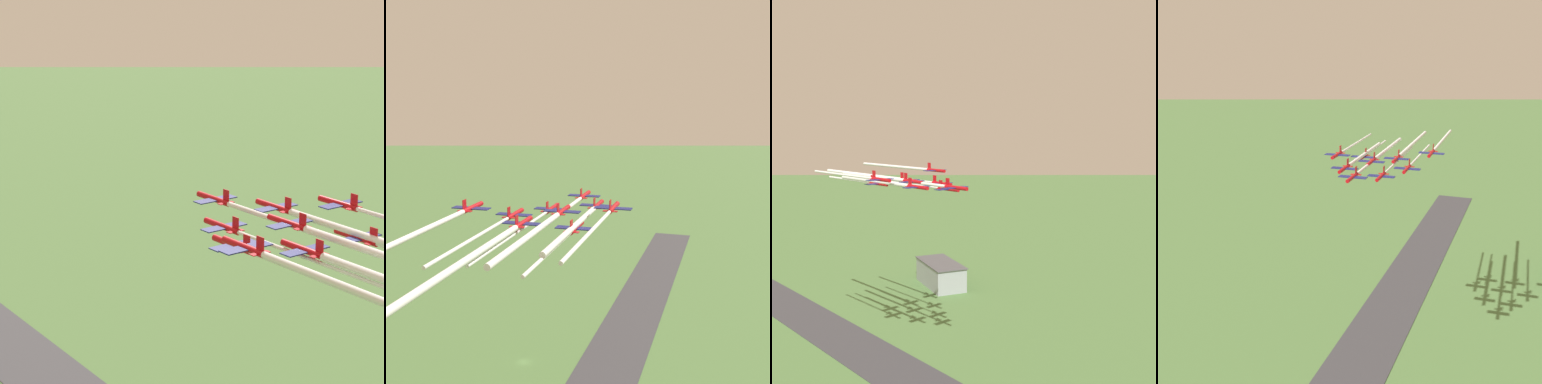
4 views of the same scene
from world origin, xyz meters
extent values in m
cylinder|color=#B20C14|center=(-17.53, -39.43, 72.27)|extent=(9.66, 4.37, 1.20)
cube|color=navy|center=(-18.15, -39.65, 72.27)|extent=(5.49, 9.51, 0.20)
cube|color=#B20C14|center=(-21.34, -40.76, 73.77)|extent=(1.70, 0.72, 2.40)
cube|color=#B20C14|center=(-21.34, -40.76, 72.27)|extent=(2.28, 3.69, 0.13)
cylinder|color=#B20C14|center=(-29.98, -36.97, 70.36)|extent=(9.66, 4.37, 1.20)
cube|color=navy|center=(-30.60, -37.18, 70.36)|extent=(5.49, 9.51, 0.20)
cube|color=#B20C14|center=(-33.79, -38.30, 71.86)|extent=(1.70, 0.72, 2.40)
cube|color=#B20C14|center=(-33.79, -38.30, 70.36)|extent=(2.28, 3.69, 0.13)
cylinder|color=#B20C14|center=(-25.74, -49.11, 72.04)|extent=(9.66, 4.37, 1.20)
cube|color=navy|center=(-26.35, -49.33, 72.04)|extent=(5.49, 9.51, 0.20)
cube|color=#B20C14|center=(-29.55, -50.44, 73.54)|extent=(1.70, 0.72, 2.40)
cube|color=#B20C14|center=(-29.55, -50.44, 72.04)|extent=(2.28, 3.69, 0.13)
cylinder|color=#B20C14|center=(-42.43, -34.50, 70.86)|extent=(9.66, 4.37, 1.20)
cube|color=navy|center=(-43.05, -34.72, 70.86)|extent=(5.49, 9.51, 0.20)
cube|color=#B20C14|center=(-46.24, -35.83, 72.36)|extent=(1.70, 0.72, 2.40)
cube|color=#B20C14|center=(-46.24, -35.83, 70.86)|extent=(2.28, 3.69, 0.13)
cylinder|color=#B20C14|center=(-38.18, -46.65, 72.49)|extent=(9.66, 4.37, 1.20)
cube|color=navy|center=(-38.80, -46.86, 72.49)|extent=(5.49, 9.51, 0.20)
cube|color=#B20C14|center=(-41.99, -47.98, 73.99)|extent=(1.70, 0.72, 2.40)
cube|color=#B20C14|center=(-41.99, -47.98, 72.49)|extent=(2.28, 3.69, 0.13)
cylinder|color=#B20C14|center=(-33.94, -58.80, 74.04)|extent=(9.66, 4.37, 1.20)
cube|color=navy|center=(-34.56, -59.01, 74.04)|extent=(5.49, 9.51, 0.20)
cube|color=#B20C14|center=(-37.75, -60.13, 75.54)|extent=(1.70, 0.72, 2.40)
cube|color=#B20C14|center=(-37.75, -60.13, 74.04)|extent=(2.28, 3.69, 0.13)
cylinder|color=#B20C14|center=(-54.88, -32.04, 74.55)|extent=(9.66, 4.37, 1.20)
cube|color=navy|center=(-55.49, -32.25, 74.55)|extent=(5.49, 9.51, 0.20)
cube|color=#B20C14|center=(-58.69, -33.37, 76.05)|extent=(1.70, 0.72, 2.40)
cube|color=#B20C14|center=(-58.69, -33.37, 74.55)|extent=(2.28, 3.69, 0.13)
cylinder|color=#B20C14|center=(-50.63, -44.18, 71.64)|extent=(9.66, 4.37, 1.20)
cube|color=navy|center=(-51.25, -44.40, 71.64)|extent=(5.49, 9.51, 0.20)
cube|color=#B20C14|center=(-54.44, -45.51, 73.13)|extent=(1.70, 0.72, 2.40)
cube|color=#B20C14|center=(-54.44, -45.51, 71.64)|extent=(2.28, 3.69, 0.13)
cylinder|color=#B20C14|center=(-46.39, -56.33, 71.37)|extent=(9.66, 4.37, 1.20)
cube|color=navy|center=(-47.00, -56.55, 71.37)|extent=(5.49, 9.51, 0.20)
cube|color=#B20C14|center=(-50.20, -57.66, 72.87)|extent=(1.70, 0.72, 2.40)
cube|color=#B20C14|center=(-50.20, -57.66, 71.37)|extent=(2.28, 3.69, 0.13)
cylinder|color=white|center=(-39.22, -47.01, 72.27)|extent=(34.43, 12.86, 0.99)
cylinder|color=white|center=(-56.20, -46.13, 70.36)|extent=(43.40, 15.77, 0.73)
cylinder|color=white|center=(-49.64, -57.47, 72.04)|extent=(38.97, 14.71, 1.32)
cylinder|color=white|center=(-65.47, -42.55, 70.86)|extent=(37.08, 13.62, 0.80)
cylinder|color=white|center=(-80.70, -41.06, 74.55)|extent=(42.75, 15.87, 1.12)
camera|label=1|loc=(-183.79, 16.11, 119.43)|focal=85.00mm
camera|label=2|loc=(-143.49, -123.28, 102.12)|focal=50.00mm
camera|label=3|loc=(133.43, -102.64, 91.20)|focal=50.00mm
camera|label=4|loc=(112.32, 58.85, 115.34)|focal=50.00mm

